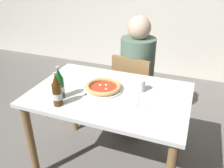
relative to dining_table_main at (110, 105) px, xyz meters
The scene contains 9 objects.
ground_plane 0.64m from the dining_table_main, ahead, with size 8.00×8.00×0.00m, color slate.
dining_table_main is the anchor object (origin of this frame).
chair_behind_table 0.63m from the dining_table_main, 87.32° to the left, with size 0.45×0.45×0.85m.
diner_seated 0.66m from the dining_table_main, 86.66° to the left, with size 0.34×0.34×1.21m.
pizza_margherita_near 0.15m from the dining_table_main, 157.70° to the left, with size 0.30×0.30×0.04m.
beer_bottle_left 0.43m from the dining_table_main, 147.90° to the right, with size 0.07×0.07×0.25m.
beer_bottle_center 0.45m from the dining_table_main, 133.45° to the right, with size 0.07×0.07×0.25m.
napkin_with_cutlery 0.29m from the dining_table_main, 14.10° to the right, with size 0.22×0.22×0.01m.
paper_cup 0.29m from the dining_table_main, 27.70° to the left, with size 0.07×0.07×0.10m, color white.
Camera 1 is at (0.57, -1.45, 1.63)m, focal length 37.57 mm.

